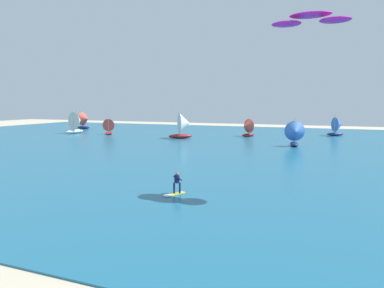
% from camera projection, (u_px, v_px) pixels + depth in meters
% --- Properties ---
extents(ocean, '(160.00, 90.00, 0.10)m').
position_uv_depth(ocean, '(262.00, 146.00, 55.36)').
color(ocean, '#1E607F').
rests_on(ocean, ground).
extents(kitesurfer, '(1.40, 1.99, 1.67)m').
position_uv_depth(kitesurfer, '(175.00, 187.00, 26.07)').
color(kitesurfer, yellow).
rests_on(kitesurfer, ocean).
extents(kite, '(5.36, 1.76, 0.81)m').
position_uv_depth(kite, '(310.00, 19.00, 24.16)').
color(kite, '#B21999').
extents(sailboat_anchored_offshore, '(4.22, 3.59, 4.91)m').
position_uv_depth(sailboat_anchored_offshore, '(85.00, 120.00, 91.67)').
color(sailboat_anchored_offshore, navy).
rests_on(sailboat_anchored_offshore, ocean).
extents(sailboat_far_left, '(2.96, 3.39, 3.82)m').
position_uv_depth(sailboat_far_left, '(110.00, 126.00, 75.92)').
color(sailboat_far_left, maroon).
rests_on(sailboat_far_left, ocean).
extents(sailboat_mid_left, '(3.33, 3.66, 4.06)m').
position_uv_depth(sailboat_mid_left, '(247.00, 128.00, 70.59)').
color(sailboat_mid_left, maroon).
rests_on(sailboat_mid_left, ocean).
extents(sailboat_leading, '(3.43, 3.96, 4.49)m').
position_uv_depth(sailboat_leading, '(295.00, 134.00, 54.61)').
color(sailboat_leading, navy).
rests_on(sailboat_leading, ocean).
extents(sailboat_heeled_over, '(4.14, 4.77, 5.42)m').
position_uv_depth(sailboat_heeled_over, '(77.00, 122.00, 78.91)').
color(sailboat_heeled_over, white).
rests_on(sailboat_heeled_over, ocean).
extents(sailboat_outermost, '(3.90, 3.48, 4.36)m').
position_uv_depth(sailboat_outermost, '(338.00, 126.00, 72.39)').
color(sailboat_outermost, navy).
rests_on(sailboat_outermost, ocean).
extents(sailboat_near_shore, '(5.00, 4.67, 5.56)m').
position_uv_depth(sailboat_near_shore, '(184.00, 125.00, 67.15)').
color(sailboat_near_shore, maroon).
rests_on(sailboat_near_shore, ocean).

